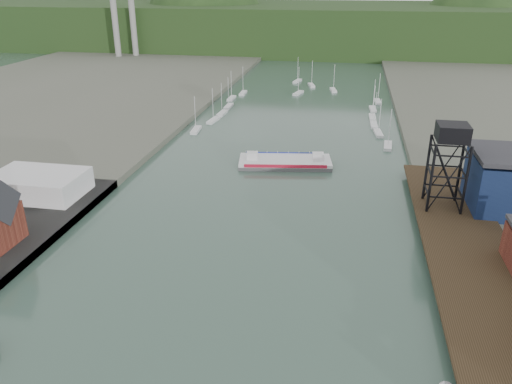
% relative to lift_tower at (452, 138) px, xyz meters
% --- Properties ---
extents(east_pier, '(14.00, 70.00, 2.45)m').
position_rel_lift_tower_xyz_m(east_pier, '(2.00, -13.00, -13.75)').
color(east_pier, black).
rests_on(east_pier, ground).
extents(white_shed, '(18.00, 12.00, 4.50)m').
position_rel_lift_tower_xyz_m(white_shed, '(-79.00, -8.00, -11.80)').
color(white_shed, silver).
rests_on(white_shed, west_quay).
extents(lift_tower, '(6.50, 6.50, 16.00)m').
position_rel_lift_tower_xyz_m(lift_tower, '(0.00, 0.00, 0.00)').
color(lift_tower, black).
rests_on(lift_tower, east_pier).
extents(marina_sailboats, '(57.71, 92.65, 0.90)m').
position_rel_lift_tower_xyz_m(marina_sailboats, '(-34.92, 80.46, -15.30)').
color(marina_sailboats, silver).
rests_on(marina_sailboats, ground).
extents(smokestacks, '(11.20, 8.20, 60.00)m').
position_rel_lift_tower_xyz_m(smokestacks, '(-141.00, 174.50, 14.35)').
color(smokestacks, gray).
rests_on(smokestacks, ground).
extents(distant_hills, '(500.00, 120.00, 80.00)m').
position_rel_lift_tower_xyz_m(distant_hills, '(-38.98, 243.35, -5.27)').
color(distant_hills, black).
rests_on(distant_hills, ground).
extents(chain_ferry, '(23.19, 12.09, 3.18)m').
position_rel_lift_tower_xyz_m(chain_ferry, '(-32.82, 22.17, -14.73)').
color(chain_ferry, '#4C4C4E').
rests_on(chain_ferry, ground).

